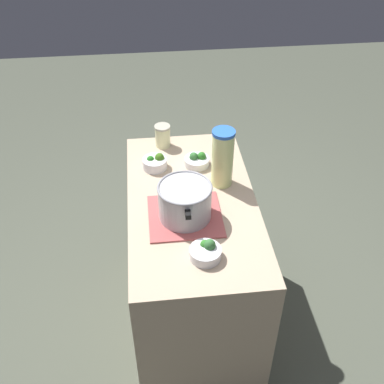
# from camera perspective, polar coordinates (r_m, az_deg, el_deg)

# --- Properties ---
(ground_plane) EXTENTS (8.00, 8.00, 0.00)m
(ground_plane) POSITION_cam_1_polar(r_m,az_deg,el_deg) (2.89, 0.00, -14.89)
(ground_plane) COLOR #4F5445
(counter_slab) EXTENTS (1.14, 0.61, 0.91)m
(counter_slab) POSITION_cam_1_polar(r_m,az_deg,el_deg) (2.54, 0.00, -8.86)
(counter_slab) COLOR tan
(counter_slab) RESTS_ON ground_plane
(dish_cloth) EXTENTS (0.31, 0.33, 0.01)m
(dish_cloth) POSITION_cam_1_polar(r_m,az_deg,el_deg) (2.13, -0.85, -2.95)
(dish_cloth) COLOR #B15251
(dish_cloth) RESTS_ON counter_slab
(cooking_pot) EXTENTS (0.31, 0.24, 0.17)m
(cooking_pot) POSITION_cam_1_polar(r_m,az_deg,el_deg) (2.07, -0.88, -1.08)
(cooking_pot) COLOR #B7B7BC
(cooking_pot) RESTS_ON dish_cloth
(lemonade_pitcher) EXTENTS (0.11, 0.11, 0.30)m
(lemonade_pitcher) POSITION_cam_1_polar(r_m,az_deg,el_deg) (2.24, 3.74, 4.18)
(lemonade_pitcher) COLOR #E1F297
(lemonade_pitcher) RESTS_ON counter_slab
(mason_jar) EXTENTS (0.09, 0.09, 0.12)m
(mason_jar) POSITION_cam_1_polar(r_m,az_deg,el_deg) (2.57, -3.60, 6.86)
(mason_jar) COLOR beige
(mason_jar) RESTS_ON counter_slab
(broccoli_bowl_front) EXTENTS (0.13, 0.13, 0.07)m
(broccoli_bowl_front) POSITION_cam_1_polar(r_m,az_deg,el_deg) (2.44, 0.60, 3.89)
(broccoli_bowl_front) COLOR silver
(broccoli_bowl_front) RESTS_ON counter_slab
(broccoli_bowl_center) EXTENTS (0.13, 0.13, 0.08)m
(broccoli_bowl_center) POSITION_cam_1_polar(r_m,az_deg,el_deg) (2.42, -4.52, 3.60)
(broccoli_bowl_center) COLOR silver
(broccoli_bowl_center) RESTS_ON counter_slab
(broccoli_bowl_back) EXTENTS (0.13, 0.13, 0.08)m
(broccoli_bowl_back) POSITION_cam_1_polar(r_m,az_deg,el_deg) (1.94, 1.71, -7.28)
(broccoli_bowl_back) COLOR silver
(broccoli_bowl_back) RESTS_ON counter_slab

